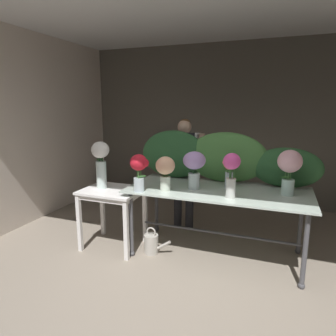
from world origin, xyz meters
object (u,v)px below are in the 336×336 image
Objects in this scene: vase_lilac_hydrangea at (194,166)px; watering_can at (152,243)px; vase_coral_ranunculus at (229,168)px; florist at (184,162)px; display_table_glass at (218,198)px; vase_white_roses_tall at (101,162)px; vase_fuchsia_peonies at (231,172)px; side_table_white at (112,197)px; vase_blush_snapdragons at (290,167)px; vase_crimson_lilies at (139,168)px; vase_peach_tulips at (165,170)px.

vase_lilac_hydrangea reaches higher than watering_can.
florist is at bearing 143.82° from vase_coral_ranunculus.
vase_white_roses_tall reaches higher than display_table_glass.
vase_lilac_hydrangea is 1.29× the size of watering_can.
vase_fuchsia_peonies reaches higher than display_table_glass.
vase_blush_snapdragons is at bearing 7.98° from side_table_white.
vase_coral_ranunculus is (-0.67, 0.07, -0.07)m from vase_blush_snapdragons.
vase_peach_tulips is (0.27, 0.15, -0.03)m from vase_crimson_lilies.
florist reaches higher than display_table_glass.
display_table_glass is at bearing -176.56° from vase_blush_snapdragons.
florist is 1.23m from vase_white_roses_tall.
side_table_white is 2.16m from vase_blush_snapdragons.
vase_coral_ranunculus is at bearing 29.05° from vase_crimson_lilies.
vase_coral_ranunculus is at bearing -36.18° from florist.
vase_fuchsia_peonies reaches higher than side_table_white.
vase_fuchsia_peonies reaches higher than vase_coral_ranunculus.
vase_crimson_lilies is 1.08× the size of vase_peach_tulips.
vase_coral_ranunculus is (0.38, 0.20, -0.04)m from vase_lilac_hydrangea.
vase_blush_snapdragons is 1.16× the size of vase_crimson_lilies.
vase_peach_tulips is 1.15× the size of watering_can.
side_table_white is (-1.31, -0.25, -0.06)m from display_table_glass.
florist is 3.61× the size of vase_lilac_hydrangea.
vase_peach_tulips is at bearing -148.26° from vase_lilac_hydrangea.
side_table_white is 1.52m from vase_coral_ranunculus.
florist reaches higher than vase_fuchsia_peonies.
vase_coral_ranunculus is (-0.09, 0.40, -0.05)m from vase_fuchsia_peonies.
vase_crimson_lilies is 1.25× the size of watering_can.
side_table_white is 0.67m from vase_crimson_lilies.
side_table_white is 0.48m from vase_white_roses_tall.
vase_coral_ranunculus is (0.95, 0.53, -0.03)m from vase_crimson_lilies.
display_table_glass is at bearing 25.92° from vase_crimson_lilies.
vase_coral_ranunculus is 1.35m from watering_can.
watering_can is (0.08, 0.16, -0.99)m from vase_crimson_lilies.
display_table_glass is 5.13× the size of vase_coral_ranunculus.
vase_fuchsia_peonies reaches higher than watering_can.
display_table_glass is 4.86× the size of vase_crimson_lilies.
vase_blush_snapdragons is at bearing 12.92° from vase_peach_tulips.
display_table_glass is 4.19× the size of vase_blush_snapdragons.
vase_coral_ranunculus is at bearing 29.25° from vase_peach_tulips.
vase_peach_tulips is at bearing -167.08° from vase_blush_snapdragons.
side_table_white is at bearing -126.46° from florist.
vase_blush_snapdragons is 1.22× the size of vase_coral_ranunculus.
florist is (-0.64, 0.66, 0.28)m from display_table_glass.
vase_white_roses_tall reaches higher than vase_lilac_hydrangea.
side_table_white is 1.14m from vase_lilac_hydrangea.
vase_coral_ranunculus reaches higher than watering_can.
vase_peach_tulips is (-0.57, -0.26, 0.36)m from display_table_glass.
vase_peach_tulips is 0.98m from watering_can.
display_table_glass is 1.30× the size of florist.
vase_crimson_lilies is at bearing -100.80° from florist.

